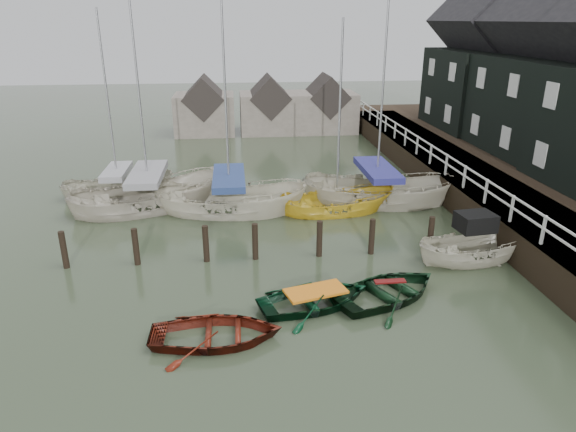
{
  "coord_description": "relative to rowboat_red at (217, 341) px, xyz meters",
  "views": [
    {
      "loc": [
        -1.83,
        -14.32,
        8.37
      ],
      "look_at": [
        0.09,
        3.68,
        1.4
      ],
      "focal_mm": 32.0,
      "sensor_mm": 36.0,
      "label": 1
    }
  ],
  "objects": [
    {
      "name": "far_sheds",
      "position": [
        3.35,
        28.11,
        1.86
      ],
      "size": [
        14.0,
        4.08,
        4.39
      ],
      "color": "#665B51",
      "rests_on": "ground"
    },
    {
      "name": "rowboat_red",
      "position": [
        0.0,
        0.0,
        0.0
      ],
      "size": [
        3.69,
        2.65,
        0.76
      ],
      "primitive_type": "imported",
      "rotation": [
        0.0,
        0.0,
        1.56
      ],
      "color": "#53160B",
      "rests_on": "ground"
    },
    {
      "name": "sailboat_a",
      "position": [
        -3.37,
        11.14,
        0.06
      ],
      "size": [
        7.77,
        5.06,
        12.02
      ],
      "rotation": [
        0.0,
        0.0,
        1.92
      ],
      "color": "#BEB5A2",
      "rests_on": "ground"
    },
    {
      "name": "ground",
      "position": [
        2.52,
        2.11,
        0.0
      ],
      "size": [
        120.0,
        120.0,
        0.0
      ],
      "primitive_type": "plane",
      "color": "#2E3823",
      "rests_on": "ground"
    },
    {
      "name": "pier",
      "position": [
        11.99,
        12.11,
        0.71
      ],
      "size": [
        3.04,
        32.0,
        2.7
      ],
      "color": "black",
      "rests_on": "ground"
    },
    {
      "name": "sailboat_c",
      "position": [
        5.29,
        9.75,
        0.01
      ],
      "size": [
        5.59,
        2.45,
        9.49
      ],
      "rotation": [
        0.0,
        0.0,
        1.65
      ],
      "color": "gold",
      "rests_on": "ground"
    },
    {
      "name": "motorboat",
      "position": [
        9.32,
        4.1,
        0.09
      ],
      "size": [
        4.62,
        2.19,
        2.65
      ],
      "rotation": [
        0.0,
        0.0,
        1.69
      ],
      "color": "beige",
      "rests_on": "ground"
    },
    {
      "name": "land_strip",
      "position": [
        17.52,
        12.11,
        0.0
      ],
      "size": [
        14.0,
        38.0,
        1.5
      ],
      "primitive_type": "cube",
      "color": "black",
      "rests_on": "ground"
    },
    {
      "name": "sailboat_e",
      "position": [
        -5.19,
        13.13,
        0.07
      ],
      "size": [
        5.7,
        2.92,
        9.91
      ],
      "rotation": [
        0.0,
        0.0,
        1.74
      ],
      "color": "#BBB59F",
      "rests_on": "ground"
    },
    {
      "name": "sailboat_d",
      "position": [
        7.44,
        10.77,
        0.06
      ],
      "size": [
        7.72,
        4.64,
        12.3
      ],
      "rotation": [
        0.0,
        0.0,
        1.29
      ],
      "color": "beige",
      "rests_on": "ground"
    },
    {
      "name": "rowboat_green",
      "position": [
        3.02,
        1.58,
        0.0
      ],
      "size": [
        4.17,
        3.45,
        0.75
      ],
      "primitive_type": "imported",
      "rotation": [
        0.0,
        0.0,
        1.84
      ],
      "color": "black",
      "rests_on": "ground"
    },
    {
      "name": "mooring_pilings",
      "position": [
        1.4,
        5.11,
        0.5
      ],
      "size": [
        13.72,
        0.22,
        1.8
      ],
      "color": "black",
      "rests_on": "ground"
    },
    {
      "name": "sailboat_b",
      "position": [
        0.39,
        10.27,
        0.06
      ],
      "size": [
        7.47,
        3.85,
        11.88
      ],
      "rotation": [
        0.0,
        0.0,
        1.4
      ],
      "color": "beige",
      "rests_on": "ground"
    },
    {
      "name": "rowboat_dkgreen",
      "position": [
        5.44,
        1.79,
        0.0
      ],
      "size": [
        4.66,
        4.17,
        0.8
      ],
      "primitive_type": "imported",
      "rotation": [
        0.0,
        0.0,
        2.03
      ],
      "color": "black",
      "rests_on": "ground"
    }
  ]
}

